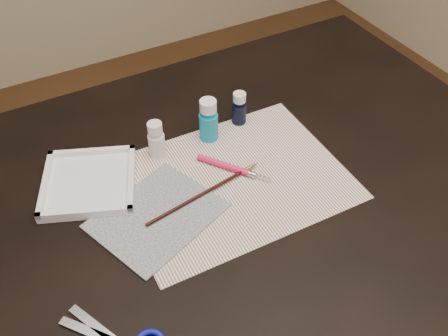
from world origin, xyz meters
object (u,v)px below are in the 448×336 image
canvas (157,216)px  paint_bottle_white (156,140)px  paper (232,180)px  paint_bottle_navy (239,108)px  paint_bottle_cyan (208,120)px  palette_tray (89,182)px

canvas → paint_bottle_white: size_ratio=2.63×
paper → paint_bottle_navy: paint_bottle_navy is taller
paper → paint_bottle_cyan: size_ratio=4.47×
paint_bottle_navy → paint_bottle_cyan: bearing=-169.3°
paint_bottle_white → paint_bottle_cyan: (0.12, -0.00, 0.01)m
canvas → paint_bottle_white: 0.17m
paint_bottle_cyan → palette_tray: size_ratio=0.56×
canvas → palette_tray: bearing=121.8°
paper → paint_bottle_cyan: bearing=82.0°
paint_bottle_cyan → paint_bottle_navy: 0.09m
paint_bottle_white → palette_tray: bearing=-173.0°
canvas → paint_bottle_cyan: size_ratio=2.22×
paper → paint_bottle_white: size_ratio=5.28×
paint_bottle_cyan → palette_tray: (-0.27, -0.02, -0.04)m
paper → paint_bottle_white: (-0.10, 0.14, 0.04)m
paint_bottle_navy → paint_bottle_white: bearing=-176.3°
canvas → paint_bottle_cyan: (0.19, 0.15, 0.05)m
canvas → palette_tray: (-0.09, 0.14, 0.01)m
canvas → paint_bottle_white: bearing=66.3°
palette_tray → paint_bottle_navy: bearing=5.1°
canvas → paint_bottle_navy: (0.27, 0.17, 0.04)m
paint_bottle_cyan → paint_bottle_navy: bearing=10.7°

